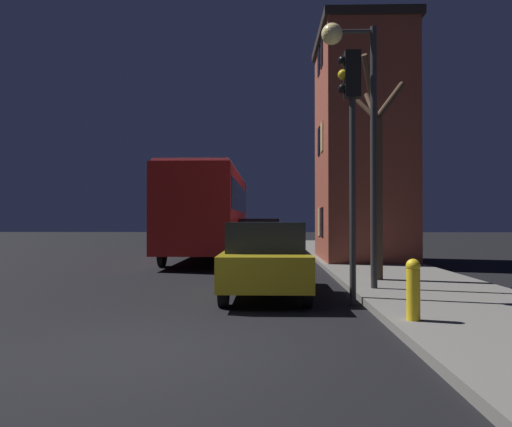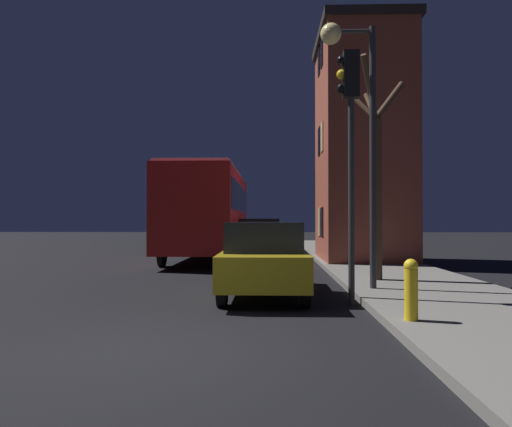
{
  "view_description": "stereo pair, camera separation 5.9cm",
  "coord_description": "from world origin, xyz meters",
  "px_view_note": "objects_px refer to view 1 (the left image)",
  "views": [
    {
      "loc": [
        1.39,
        -6.16,
        1.62
      ],
      "look_at": [
        0.91,
        11.48,
        1.85
      ],
      "focal_mm": 35.0,
      "sensor_mm": 36.0,
      "label": 1
    },
    {
      "loc": [
        1.45,
        -6.16,
        1.62
      ],
      "look_at": [
        0.91,
        11.48,
        1.85
      ],
      "focal_mm": 35.0,
      "sensor_mm": 36.0,
      "label": 2
    }
  ],
  "objects_px": {
    "traffic_light": "(351,124)",
    "car_far_lane": "(261,234)",
    "bus": "(209,208)",
    "car_mid_lane": "(260,238)",
    "bare_tree": "(376,174)",
    "streetlamp": "(354,96)",
    "car_near_lane": "(266,258)",
    "fire_hydrant": "(413,288)"
  },
  "relations": [
    {
      "from": "traffic_light",
      "to": "car_far_lane",
      "type": "distance_m",
      "value": 19.98
    },
    {
      "from": "bus",
      "to": "car_mid_lane",
      "type": "bearing_deg",
      "value": 6.62
    },
    {
      "from": "bus",
      "to": "car_far_lane",
      "type": "distance_m",
      "value": 9.23
    },
    {
      "from": "car_far_lane",
      "to": "bare_tree",
      "type": "bearing_deg",
      "value": -79.4
    },
    {
      "from": "streetlamp",
      "to": "car_near_lane",
      "type": "height_order",
      "value": "streetlamp"
    },
    {
      "from": "bus",
      "to": "streetlamp",
      "type": "bearing_deg",
      "value": -65.52
    },
    {
      "from": "streetlamp",
      "to": "car_mid_lane",
      "type": "distance_m",
      "value": 10.59
    },
    {
      "from": "streetlamp",
      "to": "car_near_lane",
      "type": "distance_m",
      "value": 4.0
    },
    {
      "from": "traffic_light",
      "to": "fire_hydrant",
      "type": "xyz_separation_m",
      "value": [
        0.55,
        -2.2,
        -2.85
      ]
    },
    {
      "from": "car_mid_lane",
      "to": "car_far_lane",
      "type": "bearing_deg",
      "value": 90.52
    },
    {
      "from": "car_near_lane",
      "to": "car_mid_lane",
      "type": "bearing_deg",
      "value": 91.89
    },
    {
      "from": "bare_tree",
      "to": "car_mid_lane",
      "type": "xyz_separation_m",
      "value": [
        -3.07,
        8.13,
        -1.9
      ]
    },
    {
      "from": "fire_hydrant",
      "to": "car_mid_lane",
      "type": "bearing_deg",
      "value": 100.83
    },
    {
      "from": "car_far_lane",
      "to": "fire_hydrant",
      "type": "xyz_separation_m",
      "value": [
        2.61,
        -21.89,
        -0.16
      ]
    },
    {
      "from": "traffic_light",
      "to": "car_far_lane",
      "type": "relative_size",
      "value": 1.03
    },
    {
      "from": "traffic_light",
      "to": "car_far_lane",
      "type": "bearing_deg",
      "value": 95.97
    },
    {
      "from": "car_far_lane",
      "to": "streetlamp",
      "type": "bearing_deg",
      "value": -82.8
    },
    {
      "from": "bare_tree",
      "to": "car_mid_lane",
      "type": "bearing_deg",
      "value": 110.66
    },
    {
      "from": "fire_hydrant",
      "to": "streetlamp",
      "type": "bearing_deg",
      "value": 94.6
    },
    {
      "from": "streetlamp",
      "to": "traffic_light",
      "type": "bearing_deg",
      "value": -102.12
    },
    {
      "from": "streetlamp",
      "to": "car_near_lane",
      "type": "xyz_separation_m",
      "value": [
        -1.92,
        -0.25,
        -3.5
      ]
    },
    {
      "from": "traffic_light",
      "to": "bus",
      "type": "distance_m",
      "value": 11.6
    },
    {
      "from": "bus",
      "to": "car_far_lane",
      "type": "xyz_separation_m",
      "value": [
        2.0,
        8.91,
        -1.35
      ]
    },
    {
      "from": "streetlamp",
      "to": "car_mid_lane",
      "type": "xyz_separation_m",
      "value": [
        -2.25,
        9.76,
        -3.45
      ]
    },
    {
      "from": "streetlamp",
      "to": "traffic_light",
      "type": "height_order",
      "value": "streetlamp"
    },
    {
      "from": "fire_hydrant",
      "to": "bus",
      "type": "bearing_deg",
      "value": 109.57
    },
    {
      "from": "traffic_light",
      "to": "car_near_lane",
      "type": "xyz_separation_m",
      "value": [
        -1.65,
        1.0,
        -2.65
      ]
    },
    {
      "from": "bus",
      "to": "car_mid_lane",
      "type": "xyz_separation_m",
      "value": [
        2.08,
        0.24,
        -1.26
      ]
    },
    {
      "from": "car_far_lane",
      "to": "fire_hydrant",
      "type": "bearing_deg",
      "value": -83.21
    },
    {
      "from": "bus",
      "to": "car_mid_lane",
      "type": "height_order",
      "value": "bus"
    },
    {
      "from": "streetlamp",
      "to": "car_near_lane",
      "type": "relative_size",
      "value": 1.33
    },
    {
      "from": "bus",
      "to": "car_near_lane",
      "type": "distance_m",
      "value": 10.15
    },
    {
      "from": "bus",
      "to": "car_mid_lane",
      "type": "distance_m",
      "value": 2.45
    },
    {
      "from": "car_near_lane",
      "to": "fire_hydrant",
      "type": "bearing_deg",
      "value": -55.53
    },
    {
      "from": "bare_tree",
      "to": "car_near_lane",
      "type": "distance_m",
      "value": 3.85
    },
    {
      "from": "car_near_lane",
      "to": "car_far_lane",
      "type": "xyz_separation_m",
      "value": [
        -0.41,
        18.68,
        -0.04
      ]
    },
    {
      "from": "car_mid_lane",
      "to": "fire_hydrant",
      "type": "height_order",
      "value": "car_mid_lane"
    },
    {
      "from": "traffic_light",
      "to": "car_near_lane",
      "type": "relative_size",
      "value": 1.12
    },
    {
      "from": "car_mid_lane",
      "to": "fire_hydrant",
      "type": "relative_size",
      "value": 5.02
    },
    {
      "from": "fire_hydrant",
      "to": "bare_tree",
      "type": "bearing_deg",
      "value": 83.99
    },
    {
      "from": "bare_tree",
      "to": "car_near_lane",
      "type": "bearing_deg",
      "value": -145.42
    },
    {
      "from": "bus",
      "to": "car_near_lane",
      "type": "relative_size",
      "value": 2.36
    }
  ]
}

